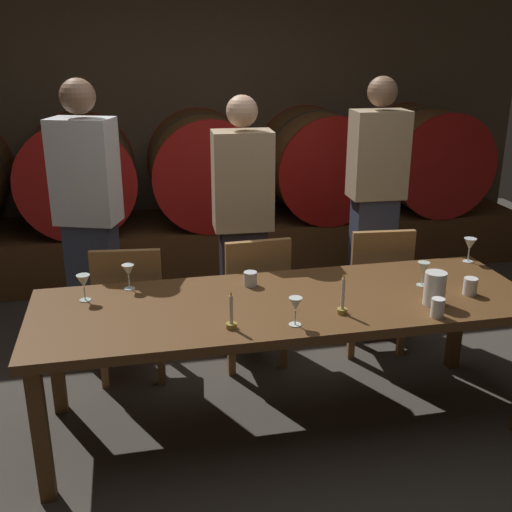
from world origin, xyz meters
TOP-DOWN VIEW (x-y plane):
  - ground_plane at (0.00, 0.00)m, footprint 8.36×8.36m
  - back_wall at (0.00, 2.96)m, footprint 6.43×0.24m
  - barrel_shelf at (0.00, 2.41)m, footprint 5.79×0.90m
  - wine_barrel_left at (-1.06, 2.41)m, footprint 0.95×0.92m
  - wine_barrel_center at (0.00, 2.41)m, footprint 0.95×0.92m
  - wine_barrel_right at (1.04, 2.41)m, footprint 0.95×0.92m
  - wine_barrel_far_right at (2.09, 2.41)m, footprint 0.95×0.92m
  - dining_table at (0.09, -0.08)m, footprint 2.60×0.85m
  - chair_left at (-0.70, 0.57)m, footprint 0.44×0.44m
  - chair_center at (0.06, 0.58)m, footprint 0.42×0.42m
  - chair_right at (0.89, 0.60)m, footprint 0.43×0.43m
  - guest_left at (-0.92, 0.97)m, footprint 0.44×0.36m
  - guest_center at (0.06, 0.91)m, footprint 0.39×0.26m
  - guest_right at (1.05, 1.09)m, footprint 0.39×0.25m
  - candle_left at (-0.24, -0.34)m, footprint 0.05×0.05m
  - candle_right at (0.33, -0.29)m, footprint 0.05×0.05m
  - pitcher at (0.82, -0.28)m, footprint 0.11×0.11m
  - wine_glass_far_left at (-0.92, 0.14)m, footprint 0.07×0.07m
  - wine_glass_left at (-0.69, 0.25)m, footprint 0.07×0.07m
  - wine_glass_center at (0.06, -0.37)m, footprint 0.06×0.06m
  - wine_glass_right at (0.88, -0.04)m, footprint 0.07×0.07m
  - wine_glass_far_right at (1.32, 0.25)m, footprint 0.07×0.07m
  - cup_left at (-0.04, 0.16)m, footprint 0.07×0.07m
  - cup_center at (0.76, -0.43)m, footprint 0.07×0.07m
  - cup_right at (1.07, -0.21)m, footprint 0.07×0.07m

SIDE VIEW (x-z plane):
  - ground_plane at x=0.00m, z-range 0.00..0.00m
  - barrel_shelf at x=0.00m, z-range 0.00..0.47m
  - chair_left at x=-0.70m, z-range 0.05..0.93m
  - chair_center at x=0.06m, z-range 0.05..0.93m
  - chair_right at x=0.89m, z-range 0.05..0.93m
  - dining_table at x=0.09m, z-range 0.30..1.03m
  - cup_left at x=-0.04m, z-range 0.73..0.81m
  - cup_right at x=1.07m, z-range 0.73..0.82m
  - cup_center at x=0.76m, z-range 0.73..0.83m
  - candle_left at x=-0.24m, z-range 0.69..0.88m
  - candle_right at x=0.33m, z-range 0.68..0.89m
  - pitcher at x=0.82m, z-range 0.73..0.90m
  - wine_glass_right at x=0.88m, z-range 0.76..0.89m
  - wine_glass_left at x=-0.69m, z-range 0.76..0.90m
  - wine_glass_center at x=0.06m, z-range 0.76..0.90m
  - wine_glass_far_left at x=-0.92m, z-range 0.76..0.90m
  - wine_glass_far_right at x=1.32m, z-range 0.77..0.91m
  - guest_center at x=0.06m, z-range 0.02..1.70m
  - guest_right at x=1.05m, z-range 0.03..1.80m
  - guest_left at x=-0.92m, z-range 0.03..1.82m
  - wine_barrel_left at x=-1.06m, z-range 0.46..1.41m
  - wine_barrel_center at x=0.00m, z-range 0.46..1.41m
  - wine_barrel_right at x=1.04m, z-range 0.46..1.41m
  - wine_barrel_far_right at x=2.09m, z-range 0.46..1.41m
  - back_wall at x=0.00m, z-range 0.00..2.77m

